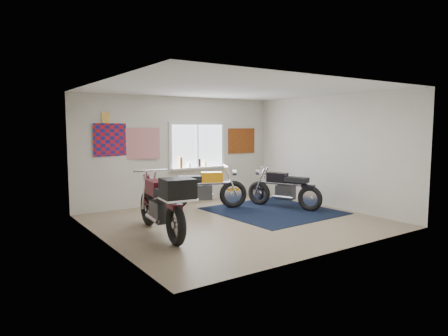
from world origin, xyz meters
TOP-DOWN VIEW (x-y plane):
  - ground at (0.00, 0.00)m, footprint 5.50×5.50m
  - room_shell at (0.00, 0.00)m, footprint 5.50×5.50m
  - navy_rug at (1.27, 0.33)m, footprint 2.60×2.70m
  - window_assembly at (0.50, 2.47)m, footprint 1.66×0.17m
  - oil_bottles at (0.26, 2.40)m, footprint 0.79×0.07m
  - flag_display at (-1.90, 2.48)m, footprint 1.60×0.10m
  - triumph_poster at (1.95, 2.48)m, footprint 0.90×0.03m
  - yellow_triumph at (0.07, 1.45)m, footprint 1.94×0.99m
  - black_chrome_bike at (1.72, 0.46)m, footprint 0.89×1.85m
  - maroon_tourer at (-1.77, -0.22)m, footprint 0.78×2.25m

SIDE VIEW (x-z plane):
  - ground at x=0.00m, z-range 0.00..0.00m
  - navy_rug at x=1.27m, z-range 0.00..0.01m
  - black_chrome_bike at x=1.72m, z-range -0.06..0.94m
  - yellow_triumph at x=0.07m, z-range -0.06..0.98m
  - maroon_tourer at x=-1.77m, z-range 0.02..1.16m
  - oil_bottles at x=0.26m, z-range 0.87..1.15m
  - window_assembly at x=0.50m, z-range 0.74..2.00m
  - triumph_poster at x=1.95m, z-range 1.20..1.90m
  - room_shell at x=0.00m, z-range -1.11..4.39m
  - flag_display at x=-1.90m, z-range 1.56..2.73m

